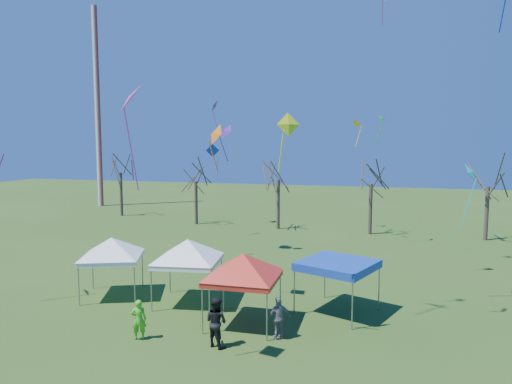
{
  "coord_description": "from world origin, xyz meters",
  "views": [
    {
      "loc": [
        6.9,
        -16.96,
        7.95
      ],
      "look_at": [
        1.38,
        3.0,
        5.76
      ],
      "focal_mm": 32.0,
      "sensor_mm": 36.0,
      "label": 1
    }
  ],
  "objects_px": {
    "radio_mast": "(97,108)",
    "tree_0": "(120,157)",
    "tent_blue": "(338,265)",
    "person_grey": "(279,318)",
    "tent_white_mid": "(188,244)",
    "person_dark": "(216,322)",
    "tree_1": "(196,166)",
    "tree_3": "(372,165)",
    "tent_white_west": "(111,242)",
    "tent_red": "(243,258)",
    "person_green": "(139,319)",
    "tree_2": "(278,162)",
    "tree_4": "(489,167)"
  },
  "relations": [
    {
      "from": "tree_4",
      "to": "person_grey",
      "type": "bearing_deg",
      "value": -117.76
    },
    {
      "from": "person_green",
      "to": "tree_2",
      "type": "bearing_deg",
      "value": -112.86
    },
    {
      "from": "tree_1",
      "to": "person_green",
      "type": "distance_m",
      "value": 27.39
    },
    {
      "from": "radio_mast",
      "to": "tree_0",
      "type": "distance_m",
      "value": 11.45
    },
    {
      "from": "tent_red",
      "to": "person_grey",
      "type": "height_order",
      "value": "tent_red"
    },
    {
      "from": "tent_blue",
      "to": "person_grey",
      "type": "height_order",
      "value": "tent_blue"
    },
    {
      "from": "radio_mast",
      "to": "tent_red",
      "type": "bearing_deg",
      "value": -47.98
    },
    {
      "from": "radio_mast",
      "to": "person_green",
      "type": "relative_size",
      "value": 15.06
    },
    {
      "from": "tree_3",
      "to": "tent_blue",
      "type": "height_order",
      "value": "tree_3"
    },
    {
      "from": "tree_1",
      "to": "tree_2",
      "type": "relative_size",
      "value": 0.92
    },
    {
      "from": "tent_blue",
      "to": "person_grey",
      "type": "distance_m",
      "value": 4.39
    },
    {
      "from": "tree_1",
      "to": "tree_4",
      "type": "bearing_deg",
      "value": -1.42
    },
    {
      "from": "tent_white_mid",
      "to": "tree_4",
      "type": "bearing_deg",
      "value": 49.25
    },
    {
      "from": "tent_red",
      "to": "person_dark",
      "type": "relative_size",
      "value": 2.14
    },
    {
      "from": "radio_mast",
      "to": "person_dark",
      "type": "relative_size",
      "value": 12.73
    },
    {
      "from": "tent_white_mid",
      "to": "person_dark",
      "type": "relative_size",
      "value": 2.14
    },
    {
      "from": "tent_white_mid",
      "to": "person_grey",
      "type": "height_order",
      "value": "tent_white_mid"
    },
    {
      "from": "tent_blue",
      "to": "person_dark",
      "type": "relative_size",
      "value": 2.08
    },
    {
      "from": "person_green",
      "to": "person_grey",
      "type": "xyz_separation_m",
      "value": [
        5.49,
        1.55,
        0.05
      ]
    },
    {
      "from": "tree_2",
      "to": "tree_3",
      "type": "height_order",
      "value": "tree_2"
    },
    {
      "from": "tent_blue",
      "to": "person_dark",
      "type": "height_order",
      "value": "tent_blue"
    },
    {
      "from": "tree_0",
      "to": "tent_white_mid",
      "type": "height_order",
      "value": "tree_0"
    },
    {
      "from": "radio_mast",
      "to": "tent_white_mid",
      "type": "distance_m",
      "value": 40.98
    },
    {
      "from": "person_dark",
      "to": "tree_0",
      "type": "bearing_deg",
      "value": -30.58
    },
    {
      "from": "tree_2",
      "to": "tent_blue",
      "type": "relative_size",
      "value": 2.01
    },
    {
      "from": "tree_2",
      "to": "person_grey",
      "type": "xyz_separation_m",
      "value": [
        5.39,
        -23.81,
        -5.41
      ]
    },
    {
      "from": "radio_mast",
      "to": "person_grey",
      "type": "height_order",
      "value": "radio_mast"
    },
    {
      "from": "tent_red",
      "to": "person_grey",
      "type": "distance_m",
      "value": 2.98
    },
    {
      "from": "radio_mast",
      "to": "tent_white_west",
      "type": "xyz_separation_m",
      "value": [
        21.46,
        -30.54,
        -9.6
      ]
    },
    {
      "from": "tent_red",
      "to": "person_grey",
      "type": "xyz_separation_m",
      "value": [
        1.83,
        -1.04,
        -2.1
      ]
    },
    {
      "from": "person_grey",
      "to": "tent_white_mid",
      "type": "bearing_deg",
      "value": -63.64
    },
    {
      "from": "person_green",
      "to": "person_dark",
      "type": "xyz_separation_m",
      "value": [
        3.26,
        0.25,
        0.15
      ]
    },
    {
      "from": "tent_white_west",
      "to": "tree_0",
      "type": "bearing_deg",
      "value": 120.87
    },
    {
      "from": "tent_red",
      "to": "tent_blue",
      "type": "relative_size",
      "value": 1.03
    },
    {
      "from": "tree_3",
      "to": "tree_4",
      "type": "bearing_deg",
      "value": -0.26
    },
    {
      "from": "tree_4",
      "to": "person_grey",
      "type": "relative_size",
      "value": 4.47
    },
    {
      "from": "person_dark",
      "to": "tree_1",
      "type": "bearing_deg",
      "value": -43.68
    },
    {
      "from": "tree_0",
      "to": "tent_red",
      "type": "height_order",
      "value": "tree_0"
    },
    {
      "from": "tree_2",
      "to": "tent_white_west",
      "type": "distance_m",
      "value": 21.6
    },
    {
      "from": "radio_mast",
      "to": "person_green",
      "type": "bearing_deg",
      "value": -53.88
    },
    {
      "from": "tent_blue",
      "to": "person_dark",
      "type": "distance_m",
      "value": 6.64
    },
    {
      "from": "tree_0",
      "to": "tent_red",
      "type": "distance_m",
      "value": 34.09
    },
    {
      "from": "person_green",
      "to": "person_grey",
      "type": "relative_size",
      "value": 0.94
    },
    {
      "from": "tent_red",
      "to": "person_green",
      "type": "relative_size",
      "value": 2.53
    },
    {
      "from": "tree_4",
      "to": "tent_white_west",
      "type": "relative_size",
      "value": 2.08
    },
    {
      "from": "tree_1",
      "to": "tree_4",
      "type": "height_order",
      "value": "tree_4"
    },
    {
      "from": "tree_3",
      "to": "tent_white_mid",
      "type": "xyz_separation_m",
      "value": [
        -8.32,
        -20.51,
        -3.05
      ]
    },
    {
      "from": "tent_red",
      "to": "person_green",
      "type": "xyz_separation_m",
      "value": [
        -3.66,
        -2.59,
        -2.16
      ]
    },
    {
      "from": "tent_white_west",
      "to": "person_grey",
      "type": "relative_size",
      "value": 2.15
    },
    {
      "from": "radio_mast",
      "to": "person_green",
      "type": "height_order",
      "value": "radio_mast"
    }
  ]
}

